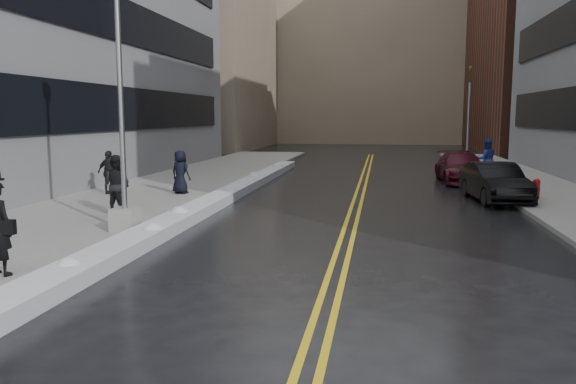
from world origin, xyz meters
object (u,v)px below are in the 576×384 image
at_px(pedestrian_b, 117,185).
at_px(pedestrian_d, 109,172).
at_px(pedestrian_east, 486,160).
at_px(lamppost, 122,140).
at_px(pedestrian_c, 180,172).
at_px(fire_hydrant, 536,188).
at_px(car_black, 495,182).
at_px(car_maroon, 461,167).
at_px(traffic_signal, 468,112).

height_order(pedestrian_b, pedestrian_d, pedestrian_b).
xyz_separation_m(pedestrian_b, pedestrian_east, (12.81, 11.54, 0.06)).
height_order(lamppost, pedestrian_c, lamppost).
bearing_deg(fire_hydrant, pedestrian_d, -174.59).
bearing_deg(fire_hydrant, pedestrian_east, 97.90).
distance_m(lamppost, fire_hydrant, 14.81).
relative_size(pedestrian_east, car_black, 0.45).
height_order(car_black, car_maroon, car_black).
xyz_separation_m(pedestrian_b, pedestrian_d, (-2.42, 4.26, -0.08)).
height_order(pedestrian_b, pedestrian_c, pedestrian_b).
bearing_deg(pedestrian_b, traffic_signal, -112.31).
relative_size(lamppost, fire_hydrant, 10.45).
distance_m(pedestrian_d, car_maroon, 16.03).
distance_m(pedestrian_b, car_maroon, 16.63).
height_order(lamppost, traffic_signal, lamppost).
height_order(traffic_signal, car_maroon, traffic_signal).
height_order(fire_hydrant, pedestrian_c, pedestrian_c).
distance_m(traffic_signal, pedestrian_c, 19.85).
bearing_deg(traffic_signal, fire_hydrant, -87.95).
bearing_deg(traffic_signal, car_maroon, -99.81).
bearing_deg(pedestrian_east, pedestrian_d, 18.40).
relative_size(pedestrian_d, pedestrian_east, 0.86).
bearing_deg(pedestrian_d, pedestrian_c, -161.54).
bearing_deg(car_black, fire_hydrant, -1.23).
height_order(fire_hydrant, pedestrian_d, pedestrian_d).
distance_m(fire_hydrant, pedestrian_d, 16.11).
bearing_deg(pedestrian_c, lamppost, 118.11).
bearing_deg(pedestrian_d, traffic_signal, -129.24).
distance_m(pedestrian_b, car_black, 13.36).
relative_size(lamppost, pedestrian_b, 4.14).
bearing_deg(pedestrian_east, fire_hydrant, 90.75).
height_order(pedestrian_d, pedestrian_east, pedestrian_east).
bearing_deg(lamppost, traffic_signal, 61.79).
bearing_deg(car_maroon, lamppost, -128.83).
distance_m(traffic_signal, pedestrian_d, 22.09).
xyz_separation_m(pedestrian_d, car_maroon, (14.15, 7.52, -0.27)).
relative_size(traffic_signal, car_black, 1.36).
bearing_deg(fire_hydrant, traffic_signal, 92.05).
bearing_deg(car_black, lamppost, -150.62).
relative_size(fire_hydrant, pedestrian_d, 0.43).
bearing_deg(traffic_signal, pedestrian_c, -130.78).
height_order(fire_hydrant, pedestrian_b, pedestrian_b).
xyz_separation_m(lamppost, traffic_signal, (11.80, 22.00, 0.87)).
height_order(fire_hydrant, car_black, car_black).
bearing_deg(traffic_signal, pedestrian_d, -135.02).
distance_m(lamppost, traffic_signal, 24.98).
bearing_deg(pedestrian_b, car_black, -143.82).
bearing_deg(pedestrian_b, car_maroon, -123.64).
distance_m(fire_hydrant, traffic_signal, 14.30).
bearing_deg(car_black, pedestrian_d, 178.75).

